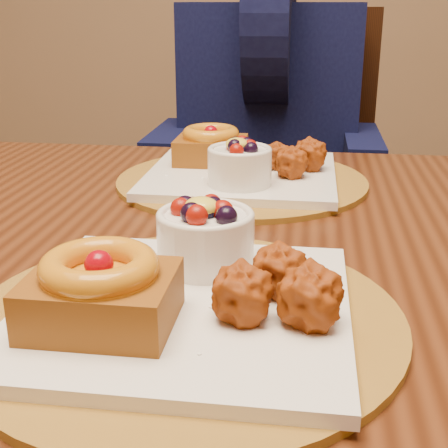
{
  "coord_description": "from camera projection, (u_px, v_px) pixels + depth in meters",
  "views": [
    {
      "loc": [
        0.22,
        -0.6,
        1.02
      ],
      "look_at": [
        0.15,
        -0.08,
        0.83
      ],
      "focal_mm": 50.0,
      "sensor_mm": 36.0,
      "label": 1
    }
  ],
  "objects": [
    {
      "name": "place_setting_far",
      "position": [
        240.0,
        168.0,
        0.94
      ],
      "size": [
        0.38,
        0.38,
        0.09
      ],
      "color": "brown",
      "rests_on": "dining_table"
    },
    {
      "name": "place_setting_near",
      "position": [
        182.0,
        291.0,
        0.54
      ],
      "size": [
        0.38,
        0.38,
        0.09
      ],
      "color": "brown",
      "rests_on": "dining_table"
    },
    {
      "name": "diner",
      "position": [
        270.0,
        87.0,
        1.39
      ],
      "size": [
        0.48,
        0.47,
        0.78
      ],
      "rotation": [
        0.0,
        0.0,
        0.12
      ],
      "color": "black",
      "rests_on": "ground"
    },
    {
      "name": "chair_far",
      "position": [
        266.0,
        198.0,
        1.54
      ],
      "size": [
        0.54,
        0.54,
        1.0
      ],
      "rotation": [
        0.0,
        0.0,
        -0.13
      ],
      "color": "black",
      "rests_on": "ground"
    },
    {
      "name": "dining_table",
      "position": [
        221.0,
        292.0,
        0.77
      ],
      "size": [
        1.6,
        0.9,
        0.76
      ],
      "color": "#341609",
      "rests_on": "ground"
    }
  ]
}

